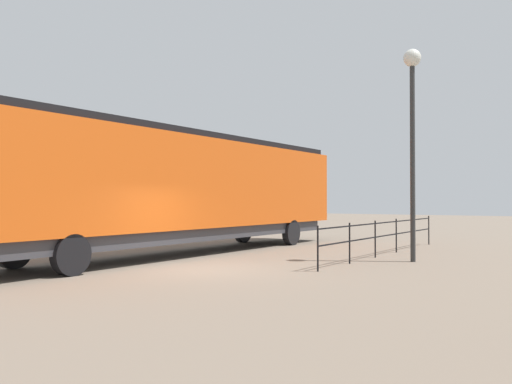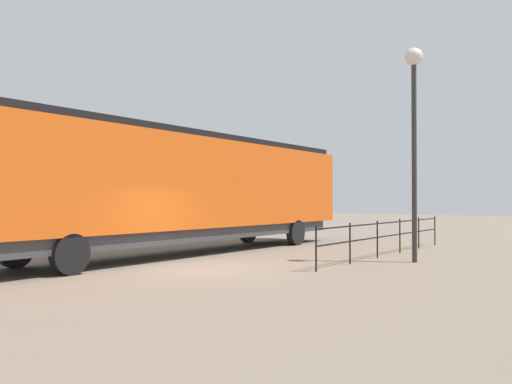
{
  "view_description": "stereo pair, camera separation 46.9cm",
  "coord_description": "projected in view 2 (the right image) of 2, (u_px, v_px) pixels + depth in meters",
  "views": [
    {
      "loc": [
        9.77,
        -11.99,
        1.98
      ],
      "look_at": [
        0.49,
        1.99,
        2.24
      ],
      "focal_mm": 37.66,
      "sensor_mm": 36.0,
      "label": 1
    },
    {
      "loc": [
        10.15,
        -11.72,
        1.98
      ],
      "look_at": [
        0.49,
        1.99,
        2.24
      ],
      "focal_mm": 37.66,
      "sensor_mm": 36.0,
      "label": 2
    }
  ],
  "objects": [
    {
      "name": "lamp_post",
      "position": [
        414.0,
        106.0,
        17.15
      ],
      "size": [
        0.57,
        0.57,
        6.86
      ],
      "color": "#2D2D2D",
      "rests_on": "ground_plane"
    },
    {
      "name": "platform_fence",
      "position": [
        389.0,
        232.0,
        19.26
      ],
      "size": [
        0.05,
        10.89,
        1.28
      ],
      "color": "black",
      "rests_on": "ground_plane"
    },
    {
      "name": "locomotive",
      "position": [
        193.0,
        187.0,
        20.08
      ],
      "size": [
        2.9,
        18.07,
        4.42
      ],
      "color": "#D15114",
      "rests_on": "ground_plane"
    },
    {
      "name": "ground_plane",
      "position": [
        202.0,
        269.0,
        15.4
      ],
      "size": [
        120.0,
        120.0,
        0.0
      ],
      "primitive_type": "plane",
      "color": "#756656"
    }
  ]
}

